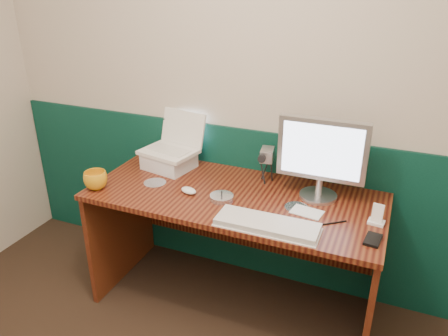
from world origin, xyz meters
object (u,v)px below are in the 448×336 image
at_px(keyboard, 267,225).
at_px(camcorder, 267,167).
at_px(laptop, 167,133).
at_px(mug, 96,180).
at_px(desk, 234,252).
at_px(monitor, 322,158).

height_order(keyboard, camcorder, camcorder).
relative_size(laptop, mug, 2.45).
height_order(desk, monitor, monitor).
distance_m(keyboard, camcorder, 0.51).
bearing_deg(keyboard, mug, 178.19).
bearing_deg(mug, camcorder, 28.17).
xyz_separation_m(laptop, monitor, (0.93, -0.03, 0.00)).
bearing_deg(mug, monitor, 17.85).
relative_size(desk, mug, 12.36).
xyz_separation_m(monitor, mug, (-1.17, -0.38, -0.18)).
relative_size(desk, monitor, 3.50).
height_order(desk, camcorder, camcorder).
relative_size(laptop, camcorder, 1.76).
height_order(laptop, monitor, monitor).
distance_m(desk, monitor, 0.75).
xyz_separation_m(laptop, camcorder, (0.61, 0.05, -0.14)).
bearing_deg(monitor, mug, -162.56).
distance_m(monitor, keyboard, 0.48).
distance_m(laptop, mug, 0.50).
height_order(desk, keyboard, keyboard).
bearing_deg(camcorder, mug, -161.53).
height_order(laptop, mug, laptop).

